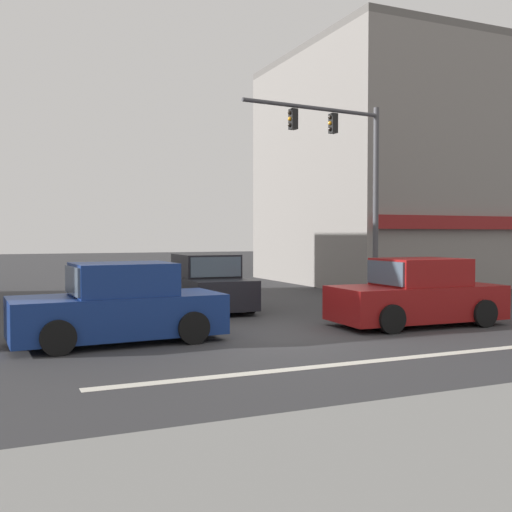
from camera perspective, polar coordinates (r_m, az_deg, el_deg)
ground_plane at (r=13.30m, az=1.40°, el=-7.21°), size 120.00×120.00×0.00m
lane_marking_stripe at (r=10.29m, az=9.76°, el=-9.96°), size 9.00×0.24×0.01m
building_right_corner at (r=28.59m, az=13.62°, el=7.88°), size 10.45×10.34×10.17m
traffic_light_mast at (r=19.12m, az=9.07°, el=8.12°), size 4.88×0.55×6.20m
sedan_crossing_center at (r=17.26m, az=-4.75°, el=-2.72°), size 1.96×4.14×1.58m
sedan_crossing_leftbound at (r=14.68m, az=15.09°, el=-3.62°), size 4.15×1.98×1.58m
sedan_approaching_near at (r=12.23m, az=-12.91°, el=-4.72°), size 4.18×2.04×1.58m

